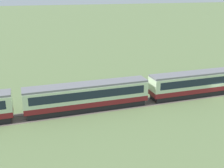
{
  "coord_description": "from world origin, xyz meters",
  "views": [
    {
      "loc": [
        -31.06,
        -36.97,
        17.44
      ],
      "look_at": [
        -17.57,
        3.7,
        2.9
      ],
      "focal_mm": 45.0,
      "sensor_mm": 36.0,
      "label": 1
    }
  ],
  "objects": [
    {
      "name": "ground_plane",
      "position": [
        0.0,
        0.0,
        0.0
      ],
      "size": [
        600.0,
        600.0,
        0.0
      ],
      "primitive_type": "plane",
      "color": "#607547"
    },
    {
      "name": "passenger_train",
      "position": [
        -21.95,
        1.42,
        2.32
      ],
      "size": [
        98.81,
        3.0,
        4.18
      ],
      "color": "maroon",
      "rests_on": "ground_plane"
    },
    {
      "name": "railway_track",
      "position": [
        -28.14,
        1.42,
        0.01
      ],
      "size": [
        154.74,
        3.6,
        0.04
      ],
      "color": "#665B51",
      "rests_on": "ground_plane"
    }
  ]
}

